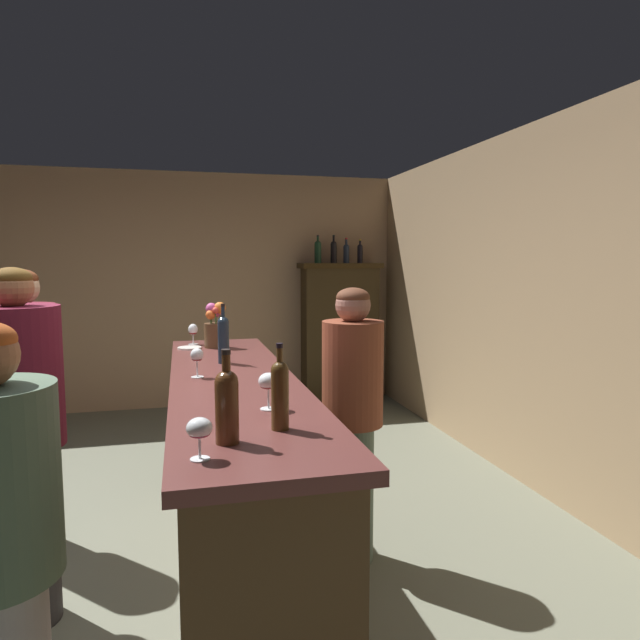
% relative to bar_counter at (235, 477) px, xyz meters
% --- Properties ---
extents(floor, '(9.18, 9.18, 0.00)m').
position_rel_bar_counter_xyz_m(floor, '(-0.59, 0.13, -0.54)').
color(floor, '#6B6E5B').
rests_on(floor, ground).
extents(wall_back, '(5.73, 0.12, 2.65)m').
position_rel_bar_counter_xyz_m(wall_back, '(-0.59, 3.72, 0.78)').
color(wall_back, tan).
rests_on(wall_back, ground).
extents(wall_right, '(0.12, 7.18, 2.65)m').
position_rel_bar_counter_xyz_m(wall_right, '(2.27, 0.13, 0.78)').
color(wall_right, tan).
rests_on(wall_right, ground).
extents(bar_counter, '(0.63, 2.80, 1.07)m').
position_rel_bar_counter_xyz_m(bar_counter, '(0.00, 0.00, 0.00)').
color(bar_counter, '#4B351E').
rests_on(bar_counter, ground).
extents(display_cabinet, '(0.94, 0.39, 1.64)m').
position_rel_bar_counter_xyz_m(display_cabinet, '(1.55, 3.44, 0.31)').
color(display_cabinet, '#312512').
rests_on(display_cabinet, ground).
extents(wine_bottle_pinot, '(0.07, 0.07, 0.35)m').
position_rel_bar_counter_xyz_m(wine_bottle_pinot, '(-0.02, 0.41, 0.68)').
color(wine_bottle_pinot, '#1C2A39').
rests_on(wine_bottle_pinot, bar_counter).
extents(wine_bottle_syrah, '(0.08, 0.08, 0.31)m').
position_rel_bar_counter_xyz_m(wine_bottle_syrah, '(-0.11, -1.05, 0.67)').
color(wine_bottle_syrah, '#4E2C15').
rests_on(wine_bottle_syrah, bar_counter).
extents(wine_bottle_riesling, '(0.06, 0.06, 0.31)m').
position_rel_bar_counter_xyz_m(wine_bottle_riesling, '(0.08, -0.94, 0.67)').
color(wine_bottle_riesling, '#4B3316').
rests_on(wine_bottle_riesling, bar_counter).
extents(wine_glass_front, '(0.08, 0.08, 0.13)m').
position_rel_bar_counter_xyz_m(wine_glass_front, '(-0.21, -1.18, 0.62)').
color(wine_glass_front, white).
rests_on(wine_glass_front, bar_counter).
extents(wine_glass_mid, '(0.07, 0.07, 0.15)m').
position_rel_bar_counter_xyz_m(wine_glass_mid, '(-0.17, 1.20, 0.63)').
color(wine_glass_mid, white).
rests_on(wine_glass_mid, bar_counter).
extents(wine_glass_rear, '(0.08, 0.08, 0.15)m').
position_rel_bar_counter_xyz_m(wine_glass_rear, '(0.08, -0.67, 0.64)').
color(wine_glass_rear, white).
rests_on(wine_glass_rear, bar_counter).
extents(wine_glass_spare, '(0.07, 0.07, 0.15)m').
position_rel_bar_counter_xyz_m(wine_glass_spare, '(-0.18, 0.04, 0.64)').
color(wine_glass_spare, white).
rests_on(wine_glass_spare, bar_counter).
extents(flower_arrangement, '(0.15, 0.15, 0.31)m').
position_rel_bar_counter_xyz_m(flower_arrangement, '(-0.03, 1.03, 0.67)').
color(flower_arrangement, brown).
rests_on(flower_arrangement, bar_counter).
extents(cheese_plate, '(0.16, 0.16, 0.01)m').
position_rel_bar_counter_xyz_m(cheese_plate, '(-0.20, 1.01, 0.54)').
color(cheese_plate, white).
rests_on(cheese_plate, bar_counter).
extents(display_bottle_left, '(0.08, 0.08, 0.32)m').
position_rel_bar_counter_xyz_m(display_bottle_left, '(1.29, 3.44, 1.24)').
color(display_bottle_left, '#1A3924').
rests_on(display_bottle_left, display_cabinet).
extents(display_bottle_midleft, '(0.07, 0.07, 0.32)m').
position_rel_bar_counter_xyz_m(display_bottle_midleft, '(1.47, 3.44, 1.24)').
color(display_bottle_midleft, black).
rests_on(display_bottle_midleft, display_cabinet).
extents(display_bottle_center, '(0.07, 0.07, 0.29)m').
position_rel_bar_counter_xyz_m(display_bottle_center, '(1.63, 3.44, 1.22)').
color(display_bottle_center, '#1F2839').
rests_on(display_bottle_center, display_cabinet).
extents(display_bottle_midright, '(0.06, 0.06, 0.28)m').
position_rel_bar_counter_xyz_m(display_bottle_midright, '(1.79, 3.44, 1.22)').
color(display_bottle_midright, black).
rests_on(display_bottle_midright, display_cabinet).
extents(patron_near_entrance, '(0.38, 0.38, 1.64)m').
position_rel_bar_counter_xyz_m(patron_near_entrance, '(-0.97, -0.14, 0.35)').
color(patron_near_entrance, '#343237').
rests_on(patron_near_entrance, ground).
extents(patron_by_cabinet, '(0.36, 0.36, 1.62)m').
position_rel_bar_counter_xyz_m(patron_by_cabinet, '(-1.13, 0.63, 0.35)').
color(patron_by_cabinet, '#203646').
rests_on(patron_by_cabinet, ground).
extents(bartender, '(0.33, 0.33, 1.52)m').
position_rel_bar_counter_xyz_m(bartender, '(0.65, 0.02, 0.30)').
color(bartender, '#4D5F53').
rests_on(bartender, ground).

